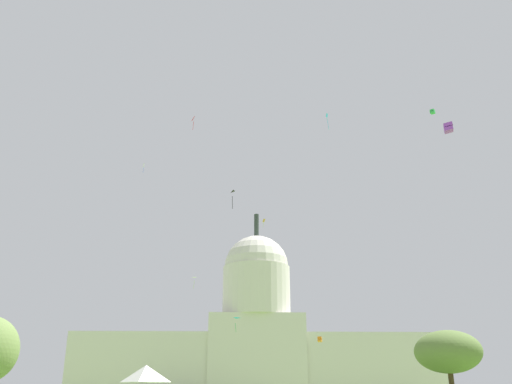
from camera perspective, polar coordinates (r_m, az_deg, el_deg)
The scene contains 12 objects.
capitol_building at distance 202.84m, azimuth 0.05°, elevation -15.33°, with size 127.66×24.68×67.41m.
tree_east_mid at distance 89.68m, azimuth 19.22°, elevation -15.33°, with size 10.85×10.87×11.18m.
kite_cyan_high at distance 109.44m, azimuth 7.36°, elevation 7.59°, with size 0.52×0.73×3.55m.
kite_violet_mid at distance 70.50m, azimuth 19.25°, elevation 6.28°, with size 1.33×1.30×1.14m.
kite_turquoise_low at distance 107.54m, azimuth -2.08°, elevation -13.15°, with size 1.32×0.97×2.36m.
kite_gold_high at distance 176.12m, azimuth 0.81°, elevation -3.01°, with size 0.89×0.79×2.98m.
kite_green_high at distance 86.09m, azimuth 17.77°, elevation 7.91°, with size 0.85×0.85×0.60m.
kite_orange_low at distance 106.68m, azimuth 6.61°, elevation -14.88°, with size 0.97×1.01×0.98m.
kite_red_high at distance 124.04m, azimuth -6.51°, elevation 7.43°, with size 0.84×0.90×3.30m.
kite_black_mid at distance 88.34m, azimuth -2.22°, elevation -0.26°, with size 0.91×1.26×2.76m.
kite_lime_high at distance 183.71m, azimuth -6.45°, elevation -8.95°, with size 1.56×0.89×3.50m.
kite_white_high at distance 144.95m, azimuth -11.52°, elevation 2.65°, with size 0.51×0.44×2.67m.
Camera 1 is at (-2.46, -28.36, 1.99)m, focal length 38.73 mm.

